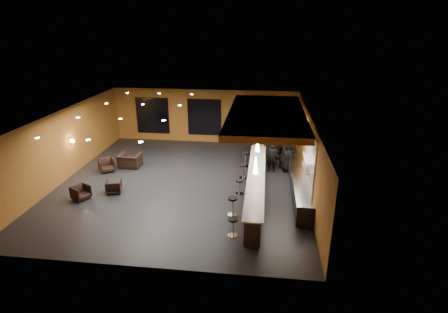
# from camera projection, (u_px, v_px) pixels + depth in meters

# --- Properties ---
(floor) EXTENTS (12.00, 13.00, 0.10)m
(floor) POSITION_uv_depth(u_px,v_px,m) (183.00, 183.00, 17.51)
(floor) COLOR black
(floor) RESTS_ON ground
(ceiling) EXTENTS (12.00, 13.00, 0.10)m
(ceiling) POSITION_uv_depth(u_px,v_px,m) (180.00, 113.00, 16.22)
(ceiling) COLOR black
(wall_back) EXTENTS (12.00, 0.10, 3.50)m
(wall_back) POSITION_uv_depth(u_px,v_px,m) (205.00, 116.00, 22.94)
(wall_back) COLOR #9C5F23
(wall_back) RESTS_ON floor
(wall_front) EXTENTS (12.00, 0.10, 3.50)m
(wall_front) POSITION_uv_depth(u_px,v_px,m) (133.00, 221.00, 10.80)
(wall_front) COLOR #9C5F23
(wall_front) RESTS_ON floor
(wall_left) EXTENTS (0.10, 13.00, 3.50)m
(wall_left) POSITION_uv_depth(u_px,v_px,m) (64.00, 145.00, 17.53)
(wall_left) COLOR #9C5F23
(wall_left) RESTS_ON floor
(wall_right) EXTENTS (0.10, 13.00, 3.50)m
(wall_right) POSITION_uv_depth(u_px,v_px,m) (309.00, 155.00, 16.20)
(wall_right) COLOR #9C5F23
(wall_right) RESTS_ON floor
(wood_soffit) EXTENTS (3.60, 8.00, 0.28)m
(wood_soffit) POSITION_uv_depth(u_px,v_px,m) (266.00, 115.00, 16.78)
(wood_soffit) COLOR #B36D34
(wood_soffit) RESTS_ON ceiling
(window_left) EXTENTS (2.20, 0.06, 2.40)m
(window_left) POSITION_uv_depth(u_px,v_px,m) (153.00, 116.00, 23.24)
(window_left) COLOR black
(window_left) RESTS_ON wall_back
(window_center) EXTENTS (2.20, 0.06, 2.40)m
(window_center) POSITION_uv_depth(u_px,v_px,m) (204.00, 117.00, 22.85)
(window_center) COLOR black
(window_center) RESTS_ON wall_back
(window_right) EXTENTS (2.20, 0.06, 2.40)m
(window_right) POSITION_uv_depth(u_px,v_px,m) (250.00, 119.00, 22.52)
(window_right) COLOR black
(window_right) RESTS_ON wall_back
(tile_backsplash) EXTENTS (0.06, 3.20, 2.40)m
(tile_backsplash) POSITION_uv_depth(u_px,v_px,m) (310.00, 158.00, 15.19)
(tile_backsplash) COLOR white
(tile_backsplash) RESTS_ON wall_right
(bar_counter) EXTENTS (0.60, 8.00, 1.00)m
(bar_counter) POSITION_uv_depth(u_px,v_px,m) (256.00, 186.00, 15.99)
(bar_counter) COLOR black
(bar_counter) RESTS_ON floor
(bar_top) EXTENTS (0.78, 8.10, 0.05)m
(bar_top) POSITION_uv_depth(u_px,v_px,m) (256.00, 176.00, 15.80)
(bar_top) COLOR silver
(bar_top) RESTS_ON bar_counter
(prep_counter) EXTENTS (0.70, 6.00, 0.86)m
(prep_counter) POSITION_uv_depth(u_px,v_px,m) (299.00, 185.00, 16.26)
(prep_counter) COLOR black
(prep_counter) RESTS_ON floor
(prep_top) EXTENTS (0.72, 6.00, 0.03)m
(prep_top) POSITION_uv_depth(u_px,v_px,m) (300.00, 176.00, 16.09)
(prep_top) COLOR silver
(prep_top) RESTS_ON prep_counter
(wall_shelf_lower) EXTENTS (0.30, 1.50, 0.03)m
(wall_shelf_lower) POSITION_uv_depth(u_px,v_px,m) (307.00, 168.00, 15.17)
(wall_shelf_lower) COLOR silver
(wall_shelf_lower) RESTS_ON wall_right
(wall_shelf_upper) EXTENTS (0.30, 1.50, 0.03)m
(wall_shelf_upper) POSITION_uv_depth(u_px,v_px,m) (307.00, 158.00, 15.01)
(wall_shelf_upper) COLOR silver
(wall_shelf_upper) RESTS_ON wall_right
(column) EXTENTS (0.60, 0.60, 3.50)m
(column) POSITION_uv_depth(u_px,v_px,m) (259.00, 131.00, 19.80)
(column) COLOR olive
(column) RESTS_ON floor
(wall_sconce) EXTENTS (0.22, 0.22, 0.22)m
(wall_sconce) POSITION_uv_depth(u_px,v_px,m) (72.00, 141.00, 17.96)
(wall_sconce) COLOR #FFE5B2
(wall_sconce) RESTS_ON wall_left
(pendant_0) EXTENTS (0.20, 0.20, 0.70)m
(pendant_0) POSITION_uv_depth(u_px,v_px,m) (256.00, 165.00, 13.47)
(pendant_0) COLOR white
(pendant_0) RESTS_ON wood_soffit
(pendant_1) EXTENTS (0.20, 0.20, 0.70)m
(pendant_1) POSITION_uv_depth(u_px,v_px,m) (258.00, 144.00, 15.79)
(pendant_1) COLOR white
(pendant_1) RESTS_ON wood_soffit
(pendant_2) EXTENTS (0.20, 0.20, 0.70)m
(pendant_2) POSITION_uv_depth(u_px,v_px,m) (259.00, 129.00, 18.10)
(pendant_2) COLOR white
(pendant_2) RESTS_ON wood_soffit
(staff_a) EXTENTS (0.67, 0.52, 1.64)m
(staff_a) POSITION_uv_depth(u_px,v_px,m) (272.00, 157.00, 18.51)
(staff_a) COLOR black
(staff_a) RESTS_ON floor
(staff_b) EXTENTS (0.82, 0.66, 1.59)m
(staff_b) POSITION_uv_depth(u_px,v_px,m) (280.00, 155.00, 18.89)
(staff_b) COLOR black
(staff_b) RESTS_ON floor
(staff_c) EXTENTS (0.90, 0.64, 1.74)m
(staff_c) POSITION_uv_depth(u_px,v_px,m) (288.00, 156.00, 18.51)
(staff_c) COLOR black
(staff_c) RESTS_ON floor
(armchair_a) EXTENTS (0.94, 0.93, 0.64)m
(armchair_a) POSITION_uv_depth(u_px,v_px,m) (81.00, 192.00, 15.79)
(armchair_a) COLOR black
(armchair_a) RESTS_ON floor
(armchair_b) EXTENTS (0.83, 0.84, 0.63)m
(armchair_b) POSITION_uv_depth(u_px,v_px,m) (114.00, 186.00, 16.38)
(armchair_b) COLOR black
(armchair_b) RESTS_ON floor
(armchair_c) EXTENTS (1.08, 1.09, 0.72)m
(armchair_c) POSITION_uv_depth(u_px,v_px,m) (107.00, 165.00, 18.71)
(armchair_c) COLOR black
(armchair_c) RESTS_ON floor
(armchair_d) EXTENTS (1.22, 1.08, 0.77)m
(armchair_d) POSITION_uv_depth(u_px,v_px,m) (130.00, 160.00, 19.25)
(armchair_d) COLOR black
(armchair_d) RESTS_ON floor
(bar_stool_0) EXTENTS (0.37, 0.37, 0.73)m
(bar_stool_0) POSITION_uv_depth(u_px,v_px,m) (233.00, 225.00, 12.98)
(bar_stool_0) COLOR silver
(bar_stool_0) RESTS_ON floor
(bar_stool_1) EXTENTS (0.41, 0.41, 0.80)m
(bar_stool_1) POSITION_uv_depth(u_px,v_px,m) (233.00, 204.00, 14.38)
(bar_stool_1) COLOR silver
(bar_stool_1) RESTS_ON floor
(bar_stool_2) EXTENTS (0.36, 0.36, 0.71)m
(bar_stool_2) POSITION_uv_depth(u_px,v_px,m) (239.00, 185.00, 16.18)
(bar_stool_2) COLOR silver
(bar_stool_2) RESTS_ON floor
(bar_stool_3) EXTENTS (0.39, 0.39, 0.76)m
(bar_stool_3) POSITION_uv_depth(u_px,v_px,m) (243.00, 170.00, 17.78)
(bar_stool_3) COLOR silver
(bar_stool_3) RESTS_ON floor
(bar_stool_4) EXTENTS (0.43, 0.43, 0.84)m
(bar_stool_4) POSITION_uv_depth(u_px,v_px,m) (246.00, 158.00, 19.25)
(bar_stool_4) COLOR silver
(bar_stool_4) RESTS_ON floor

